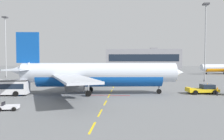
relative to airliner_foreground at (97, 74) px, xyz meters
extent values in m
plane|color=slate|center=(24.62, 16.69, -3.95)|extent=(400.00, 400.00, 0.00)
cube|color=yellow|center=(2.62, -21.82, -3.95)|extent=(0.24, 4.00, 0.01)
cube|color=yellow|center=(2.62, -15.55, -3.95)|extent=(0.24, 4.00, 0.01)
cube|color=yellow|center=(2.62, -8.81, -3.95)|extent=(0.24, 4.00, 0.01)
cube|color=yellow|center=(2.62, -1.90, -3.95)|extent=(0.24, 4.00, 0.01)
cube|color=yellow|center=(2.62, 4.90, -3.95)|extent=(0.24, 4.00, 0.01)
cube|color=yellow|center=(2.62, 11.96, -3.95)|extent=(0.24, 4.00, 0.01)
cube|color=yellow|center=(2.62, 19.42, -3.95)|extent=(0.24, 4.00, 0.01)
cube|color=yellow|center=(2.62, 26.57, -3.95)|extent=(0.24, 4.00, 0.01)
cube|color=yellow|center=(2.62, 34.06, -3.95)|extent=(0.24, 4.00, 0.01)
cube|color=yellow|center=(2.62, 41.22, -3.95)|extent=(0.24, 4.00, 0.01)
cube|color=yellow|center=(2.62, 47.82, -3.95)|extent=(0.24, 4.00, 0.01)
cube|color=yellow|center=(2.62, 53.43, -3.95)|extent=(0.24, 4.00, 0.01)
cube|color=yellow|center=(2.62, 60.15, -3.95)|extent=(0.24, 4.00, 0.01)
cube|color=yellow|center=(2.62, 65.94, -3.95)|extent=(0.24, 4.00, 0.01)
cube|color=#B21414|center=(2.62, -1.31, -3.95)|extent=(8.00, 0.40, 0.01)
cylinder|color=silver|center=(0.58, 0.06, 0.35)|extent=(30.33, 6.70, 3.80)
cylinder|color=#0F479E|center=(0.58, 0.06, -0.69)|extent=(24.72, 5.86, 3.50)
cone|color=silver|center=(15.56, 1.52, 0.35)|extent=(3.84, 4.05, 3.72)
cone|color=silver|center=(-15.09, -1.47, 0.83)|extent=(4.49, 3.62, 3.23)
cube|color=#192333|center=(14.52, 1.42, 1.02)|extent=(1.87, 2.99, 0.60)
cube|color=#0F479E|center=(-13.35, -1.30, 5.25)|extent=(4.41, 0.79, 6.00)
cube|color=silver|center=(-14.36, 1.81, 1.11)|extent=(3.81, 6.68, 0.24)
cube|color=silver|center=(-13.74, -4.56, 1.11)|extent=(3.81, 6.68, 0.24)
cube|color=#B7BCC6|center=(-4.20, 8.13, -0.12)|extent=(8.69, 17.65, 0.36)
cube|color=#B7BCC6|center=(-2.55, -8.79, -0.12)|extent=(11.50, 17.44, 0.36)
cylinder|color=#4C4F54|center=(-4.06, 5.13, -1.57)|extent=(3.39, 2.40, 2.10)
cylinder|color=black|center=(-2.46, 5.29, -1.57)|extent=(0.29, 1.79, 1.79)
cylinder|color=#4C4F54|center=(-2.99, -5.82, -1.57)|extent=(3.39, 2.40, 2.10)
cylinder|color=black|center=(-1.40, -5.66, -1.57)|extent=(0.29, 1.79, 1.79)
cylinder|color=gray|center=(12.43, 1.21, -2.12)|extent=(0.28, 0.28, 2.67)
cylinder|color=black|center=(12.43, 1.21, -3.45)|extent=(1.01, 0.37, 0.99)
cylinder|color=gray|center=(-1.66, 2.45, -2.09)|extent=(0.28, 0.28, 2.61)
cylinder|color=black|center=(-1.69, 2.80, -3.40)|extent=(1.13, 0.46, 1.10)
cylinder|color=black|center=(-1.63, 2.10, -3.40)|extent=(1.13, 0.46, 1.10)
cylinder|color=gray|center=(-1.16, -2.73, -2.09)|extent=(0.28, 0.28, 2.61)
cylinder|color=black|center=(-1.19, -2.38, -3.40)|extent=(1.13, 0.46, 1.10)
cylinder|color=black|center=(-1.12, -3.07, -3.40)|extent=(1.13, 0.46, 1.10)
cube|color=yellow|center=(21.08, 2.06, -3.25)|extent=(6.28, 3.46, 0.60)
cube|color=#192333|center=(22.16, 2.18, -2.50)|extent=(2.63, 2.39, 0.90)
cube|color=yellow|center=(18.46, 1.76, -2.83)|extent=(0.98, 2.58, 0.24)
sphere|color=orange|center=(22.16, 2.18, -1.95)|extent=(0.16, 0.16, 0.16)
cylinder|color=black|center=(19.34, 0.45, -3.50)|extent=(0.94, 0.50, 0.90)
cylinder|color=black|center=(19.02, 3.23, -3.50)|extent=(0.94, 0.50, 0.90)
cylinder|color=black|center=(23.15, 0.88, -3.50)|extent=(0.94, 0.50, 0.90)
cylinder|color=black|center=(22.83, 3.66, -3.50)|extent=(0.94, 0.50, 0.90)
cylinder|color=silver|center=(52.56, 66.65, -0.62)|extent=(23.46, 7.46, 2.95)
cylinder|color=orange|center=(52.56, 66.65, -1.43)|extent=(19.15, 6.38, 2.71)
cone|color=silver|center=(41.12, 64.36, -0.62)|extent=(3.23, 3.36, 2.89)
cube|color=#192333|center=(41.92, 64.52, -0.10)|extent=(1.65, 2.41, 0.47)
cube|color=#B7BCC6|center=(54.29, 73.71, -0.98)|extent=(9.91, 13.24, 0.28)
cylinder|color=black|center=(53.65, 71.21, -2.11)|extent=(0.36, 1.38, 1.38)
cylinder|color=gray|center=(43.52, 64.84, -2.53)|extent=(0.22, 0.22, 2.07)
cylinder|color=black|center=(43.52, 64.84, -3.57)|extent=(0.80, 0.36, 0.77)
cylinder|color=black|center=(53.63, 69.19, -3.52)|extent=(0.89, 0.43, 0.85)
cylinder|color=black|center=(-15.04, -1.16, -3.45)|extent=(1.04, 0.46, 1.00)
cylinder|color=black|center=(-14.65, -3.83, -3.45)|extent=(1.04, 0.46, 1.00)
cube|color=black|center=(-15.45, 18.69, -3.21)|extent=(6.06, 7.07, 0.60)
cube|color=gray|center=(-16.81, 16.83, -2.36)|extent=(3.26, 3.28, 1.10)
cube|color=#192333|center=(-17.49, 15.90, -2.26)|extent=(1.59, 1.18, 0.64)
cube|color=gray|center=(-14.87, 19.49, -1.86)|extent=(4.74, 5.26, 2.10)
cylinder|color=black|center=(-15.80, 16.18, -3.47)|extent=(0.79, 0.94, 0.96)
cylinder|color=black|center=(-17.74, 17.59, -3.47)|extent=(0.79, 0.94, 0.96)
cylinder|color=black|center=(-13.16, 19.80, -3.47)|extent=(0.79, 0.94, 0.96)
cylinder|color=black|center=(-15.10, 21.21, -3.47)|extent=(0.79, 0.94, 0.96)
cube|color=silver|center=(-9.89, -14.92, -3.49)|extent=(2.81, 1.86, 0.44)
cube|color=black|center=(-10.53, -15.04, -3.09)|extent=(0.33, 1.12, 0.56)
cylinder|color=black|center=(-9.13, -14.06, -3.67)|extent=(0.58, 0.28, 0.56)
cylinder|color=black|center=(-8.87, -15.44, -3.67)|extent=(0.58, 0.28, 0.56)
cylinder|color=black|center=(-10.92, -14.40, -3.67)|extent=(0.58, 0.28, 0.56)
cylinder|color=#232328|center=(23.33, -0.08, -3.53)|extent=(0.16, 0.16, 0.84)
cylinder|color=#232328|center=(23.13, -0.19, -3.53)|extent=(0.16, 0.16, 0.84)
cube|color=orange|center=(23.23, -0.14, -2.80)|extent=(0.37, 0.53, 0.63)
cube|color=silver|center=(23.23, -0.14, -2.76)|extent=(0.38, 0.55, 0.06)
sphere|color=tan|center=(23.23, -0.14, -2.37)|extent=(0.23, 0.23, 0.23)
cylinder|color=orange|center=(23.36, 0.13, -2.76)|extent=(0.09, 0.09, 0.57)
cylinder|color=orange|center=(23.10, -0.40, -2.76)|extent=(0.09, 0.09, 0.57)
cube|color=#194C9E|center=(-14.81, -2.40, -3.15)|extent=(1.97, 1.94, 1.60)
cube|color=silver|center=(-14.81, -2.40, -3.15)|extent=(1.57, 0.49, 1.36)
cylinder|color=slate|center=(-41.55, 40.42, -3.65)|extent=(0.70, 0.70, 0.60)
cylinder|color=#9EA0A5|center=(-41.55, 40.42, 7.64)|extent=(0.36, 0.36, 23.18)
cube|color=#3F3F44|center=(-41.55, 40.42, 19.48)|extent=(1.80, 1.80, 0.50)
cylinder|color=slate|center=(30.51, 28.45, -3.65)|extent=(0.70, 0.70, 0.60)
cylinder|color=#9EA0A5|center=(30.51, 28.45, 8.06)|extent=(0.36, 0.36, 24.02)
cube|color=#3F3F44|center=(30.51, 28.45, 20.32)|extent=(1.80, 1.80, 0.50)
cube|color=gray|center=(19.04, 147.84, 3.95)|extent=(61.53, 20.29, 15.79)
cube|color=#192333|center=(19.04, 137.63, 4.74)|extent=(56.61, 0.12, 5.69)
cube|color=gray|center=(28.27, 147.84, 12.64)|extent=(6.00, 5.00, 1.60)
camera|label=1|loc=(6.12, -43.53, 2.81)|focal=35.61mm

